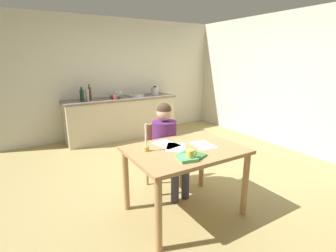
{
  "coord_description": "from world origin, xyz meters",
  "views": [
    {
      "loc": [
        -1.94,
        -2.99,
        1.75
      ],
      "look_at": [
        -0.24,
        -0.17,
        0.85
      ],
      "focal_mm": 26.77,
      "sensor_mm": 36.0,
      "label": 1
    }
  ],
  "objects_px": {
    "bottle_vinegar": "(87,95)",
    "teacup_on_counter": "(115,97)",
    "sink_unit": "(136,95)",
    "wine_glass_near_sink": "(120,92)",
    "stovetop_kettle": "(155,91)",
    "chair_at_table": "(161,152)",
    "bottle_oil": "(82,95)",
    "wine_glass_by_kettle": "(116,92)",
    "person_seated": "(167,142)",
    "dining_table": "(185,158)",
    "coffee_mug": "(190,155)",
    "candlestick": "(146,143)",
    "book_magazine": "(187,158)",
    "book_cookery": "(193,155)",
    "mixing_bowl": "(115,95)",
    "bottle_wine_red": "(90,93)"
  },
  "relations": [
    {
      "from": "coffee_mug",
      "to": "wine_glass_by_kettle",
      "type": "height_order",
      "value": "wine_glass_by_kettle"
    },
    {
      "from": "book_magazine",
      "to": "sink_unit",
      "type": "xyz_separation_m",
      "value": [
        0.97,
        3.39,
        0.12
      ]
    },
    {
      "from": "mixing_bowl",
      "to": "teacup_on_counter",
      "type": "xyz_separation_m",
      "value": [
        -0.06,
        -0.17,
        -0.01
      ]
    },
    {
      "from": "teacup_on_counter",
      "to": "candlestick",
      "type": "bearing_deg",
      "value": -103.21
    },
    {
      "from": "person_seated",
      "to": "bottle_oil",
      "type": "relative_size",
      "value": 4.07
    },
    {
      "from": "book_magazine",
      "to": "wine_glass_by_kettle",
      "type": "height_order",
      "value": "wine_glass_by_kettle"
    },
    {
      "from": "book_cookery",
      "to": "teacup_on_counter",
      "type": "xyz_separation_m",
      "value": [
        0.31,
        3.17,
        0.15
      ]
    },
    {
      "from": "stovetop_kettle",
      "to": "dining_table",
      "type": "bearing_deg",
      "value": -112.51
    },
    {
      "from": "wine_glass_near_sink",
      "to": "teacup_on_counter",
      "type": "height_order",
      "value": "wine_glass_near_sink"
    },
    {
      "from": "stovetop_kettle",
      "to": "candlestick",
      "type": "bearing_deg",
      "value": -119.72
    },
    {
      "from": "book_cookery",
      "to": "wine_glass_near_sink",
      "type": "distance_m",
      "value": 3.52
    },
    {
      "from": "coffee_mug",
      "to": "bottle_wine_red",
      "type": "distance_m",
      "value": 3.49
    },
    {
      "from": "bottle_oil",
      "to": "wine_glass_by_kettle",
      "type": "height_order",
      "value": "bottle_oil"
    },
    {
      "from": "person_seated",
      "to": "teacup_on_counter",
      "type": "xyz_separation_m",
      "value": [
        0.17,
        2.42,
        0.27
      ]
    },
    {
      "from": "chair_at_table",
      "to": "bottle_oil",
      "type": "distance_m",
      "value": 2.44
    },
    {
      "from": "coffee_mug",
      "to": "teacup_on_counter",
      "type": "height_order",
      "value": "teacup_on_counter"
    },
    {
      "from": "bottle_wine_red",
      "to": "bottle_oil",
      "type": "bearing_deg",
      "value": -139.4
    },
    {
      "from": "chair_at_table",
      "to": "candlestick",
      "type": "distance_m",
      "value": 0.82
    },
    {
      "from": "bottle_vinegar",
      "to": "teacup_on_counter",
      "type": "bearing_deg",
      "value": -6.16
    },
    {
      "from": "teacup_on_counter",
      "to": "chair_at_table",
      "type": "bearing_deg",
      "value": -94.31
    },
    {
      "from": "person_seated",
      "to": "bottle_vinegar",
      "type": "distance_m",
      "value": 2.53
    },
    {
      "from": "candlestick",
      "to": "book_magazine",
      "type": "bearing_deg",
      "value": -60.58
    },
    {
      "from": "stovetop_kettle",
      "to": "wine_glass_near_sink",
      "type": "relative_size",
      "value": 1.43
    },
    {
      "from": "sink_unit",
      "to": "wine_glass_near_sink",
      "type": "distance_m",
      "value": 0.36
    },
    {
      "from": "chair_at_table",
      "to": "wine_glass_near_sink",
      "type": "height_order",
      "value": "wine_glass_near_sink"
    },
    {
      "from": "stovetop_kettle",
      "to": "teacup_on_counter",
      "type": "relative_size",
      "value": 1.86
    },
    {
      "from": "chair_at_table",
      "to": "book_cookery",
      "type": "xyz_separation_m",
      "value": [
        -0.14,
        -0.9,
        0.3
      ]
    },
    {
      "from": "dining_table",
      "to": "stovetop_kettle",
      "type": "xyz_separation_m",
      "value": [
        1.29,
        3.11,
        0.33
      ]
    },
    {
      "from": "dining_table",
      "to": "bottle_oil",
      "type": "height_order",
      "value": "bottle_oil"
    },
    {
      "from": "candlestick",
      "to": "book_magazine",
      "type": "height_order",
      "value": "candlestick"
    },
    {
      "from": "person_seated",
      "to": "bottle_vinegar",
      "type": "bearing_deg",
      "value": 98.9
    },
    {
      "from": "coffee_mug",
      "to": "book_cookery",
      "type": "distance_m",
      "value": 0.13
    },
    {
      "from": "bottle_vinegar",
      "to": "teacup_on_counter",
      "type": "distance_m",
      "value": 0.57
    },
    {
      "from": "candlestick",
      "to": "mixing_bowl",
      "type": "distance_m",
      "value": 3.07
    },
    {
      "from": "dining_table",
      "to": "person_seated",
      "type": "xyz_separation_m",
      "value": [
        0.09,
        0.54,
        0.01
      ]
    },
    {
      "from": "sink_unit",
      "to": "wine_glass_near_sink",
      "type": "relative_size",
      "value": 2.34
    },
    {
      "from": "dining_table",
      "to": "book_cookery",
      "type": "relative_size",
      "value": 5.04
    },
    {
      "from": "wine_glass_by_kettle",
      "to": "teacup_on_counter",
      "type": "xyz_separation_m",
      "value": [
        -0.13,
        -0.3,
        -0.06
      ]
    },
    {
      "from": "book_cookery",
      "to": "candlestick",
      "type": "bearing_deg",
      "value": 112.82
    },
    {
      "from": "book_magazine",
      "to": "book_cookery",
      "type": "xyz_separation_m",
      "value": [
        0.11,
        0.06,
        -0.01
      ]
    },
    {
      "from": "chair_at_table",
      "to": "coffee_mug",
      "type": "height_order",
      "value": "coffee_mug"
    },
    {
      "from": "mixing_bowl",
      "to": "teacup_on_counter",
      "type": "distance_m",
      "value": 0.18
    },
    {
      "from": "candlestick",
      "to": "wine_glass_near_sink",
      "type": "relative_size",
      "value": 1.97
    },
    {
      "from": "candlestick",
      "to": "coffee_mug",
      "type": "bearing_deg",
      "value": -59.88
    },
    {
      "from": "book_cookery",
      "to": "wine_glass_by_kettle",
      "type": "bearing_deg",
      "value": 61.29
    },
    {
      "from": "person_seated",
      "to": "wine_glass_near_sink",
      "type": "relative_size",
      "value": 7.76
    },
    {
      "from": "dining_table",
      "to": "sink_unit",
      "type": "relative_size",
      "value": 3.43
    },
    {
      "from": "coffee_mug",
      "to": "bottle_vinegar",
      "type": "bearing_deg",
      "value": 92.64
    },
    {
      "from": "sink_unit",
      "to": "bottle_vinegar",
      "type": "bearing_deg",
      "value": -175.13
    },
    {
      "from": "book_cookery",
      "to": "mixing_bowl",
      "type": "height_order",
      "value": "mixing_bowl"
    }
  ]
}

